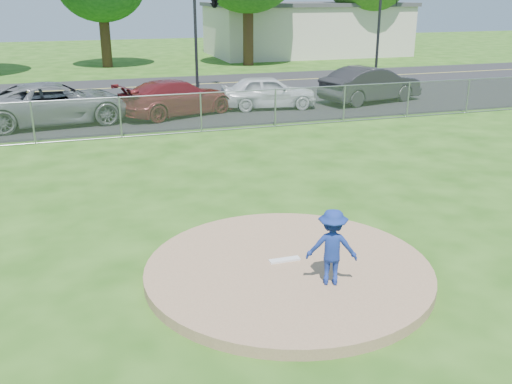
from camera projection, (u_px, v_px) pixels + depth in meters
ground at (186, 147)px, 19.80m from camera, size 120.00×120.00×0.00m
pitchers_mound at (288, 270)px, 10.78m from camera, size 5.40×5.40×0.20m
pitching_rubber at (285, 260)px, 10.92m from camera, size 0.60×0.15×0.04m
chain_link_fence at (175, 114)px, 21.35m from camera, size 40.00×0.06×1.50m
parking_lot at (158, 112)px, 25.64m from camera, size 50.00×8.00×0.01m
street at (138, 87)px, 32.38m from camera, size 60.00×7.00×0.01m
commercial_building at (306, 29)px, 48.86m from camera, size 16.40×9.40×4.30m
traffic_signal_center at (212, 2)px, 30.21m from camera, size 1.42×2.48×5.60m
traffic_signal_right at (383, 23)px, 33.57m from camera, size 1.28×0.20×5.60m
pitcher at (332, 247)px, 9.88m from camera, size 1.02×0.81×1.38m
parked_car_gray at (57, 103)px, 23.00m from camera, size 6.35×3.56×1.68m
parked_car_darkred at (177, 97)px, 24.68m from camera, size 5.68×3.88×1.53m
parked_car_pearl at (268, 92)px, 26.17m from camera, size 4.59×2.32×1.50m
parked_car_charcoal at (371, 84)px, 27.65m from camera, size 5.46×3.00×1.71m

